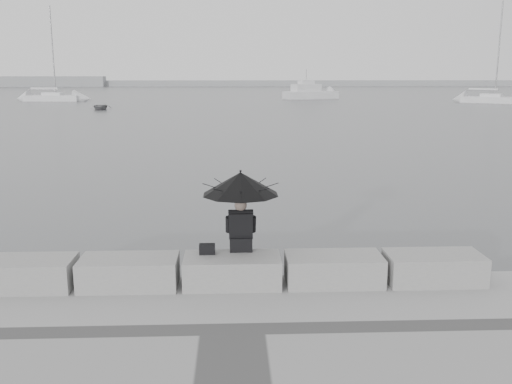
{
  "coord_description": "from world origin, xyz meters",
  "views": [
    {
      "loc": [
        0.02,
        -9.45,
        3.99
      ],
      "look_at": [
        0.54,
        3.0,
        1.36
      ],
      "focal_mm": 40.0,
      "sensor_mm": 36.0,
      "label": 1
    }
  ],
  "objects_px": {
    "motor_cruiser": "(311,93)",
    "dinghy": "(100,107)",
    "seated_person": "(241,191)",
    "sailboat_right": "(491,99)",
    "sailboat_left": "(53,97)"
  },
  "relations": [
    {
      "from": "motor_cruiser",
      "to": "dinghy",
      "type": "bearing_deg",
      "value": -158.47
    },
    {
      "from": "dinghy",
      "to": "seated_person",
      "type": "bearing_deg",
      "value": -83.67
    },
    {
      "from": "sailboat_right",
      "to": "motor_cruiser",
      "type": "bearing_deg",
      "value": -173.5
    },
    {
      "from": "seated_person",
      "to": "dinghy",
      "type": "distance_m",
      "value": 55.29
    },
    {
      "from": "seated_person",
      "to": "sailboat_left",
      "type": "bearing_deg",
      "value": 108.08
    },
    {
      "from": "seated_person",
      "to": "motor_cruiser",
      "type": "xyz_separation_m",
      "value": [
        11.79,
        77.53,
        -1.14
      ]
    },
    {
      "from": "motor_cruiser",
      "to": "sailboat_right",
      "type": "bearing_deg",
      "value": -51.21
    },
    {
      "from": "sailboat_left",
      "to": "motor_cruiser",
      "type": "relative_size",
      "value": 1.49
    },
    {
      "from": "sailboat_right",
      "to": "dinghy",
      "type": "distance_m",
      "value": 49.53
    },
    {
      "from": "sailboat_right",
      "to": "motor_cruiser",
      "type": "relative_size",
      "value": 1.49
    },
    {
      "from": "sailboat_left",
      "to": "sailboat_right",
      "type": "distance_m",
      "value": 59.37
    },
    {
      "from": "motor_cruiser",
      "to": "dinghy",
      "type": "height_order",
      "value": "motor_cruiser"
    },
    {
      "from": "seated_person",
      "to": "sailboat_right",
      "type": "relative_size",
      "value": 0.11
    },
    {
      "from": "sailboat_left",
      "to": "sailboat_right",
      "type": "relative_size",
      "value": 1.0
    },
    {
      "from": "sailboat_left",
      "to": "dinghy",
      "type": "height_order",
      "value": "sailboat_left"
    }
  ]
}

